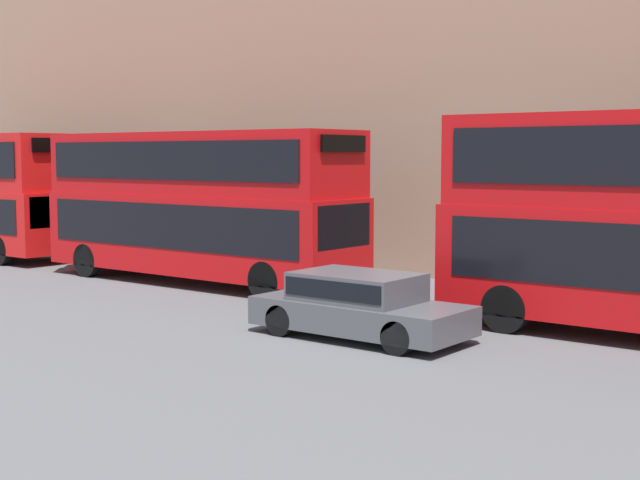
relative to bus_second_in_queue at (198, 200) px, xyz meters
name	(u,v)px	position (x,y,z in m)	size (l,w,h in m)	color
bus_second_in_queue	(198,200)	(0.00, 0.00, 0.00)	(2.59, 10.31, 4.26)	#B20C0F
car_hatchback	(359,303)	(-3.40, -8.01, -1.66)	(1.86, 4.38, 1.31)	#47474C
pedestrian	(570,271)	(2.95, -9.79, -1.51)	(0.36, 0.36, 1.81)	#334C6B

